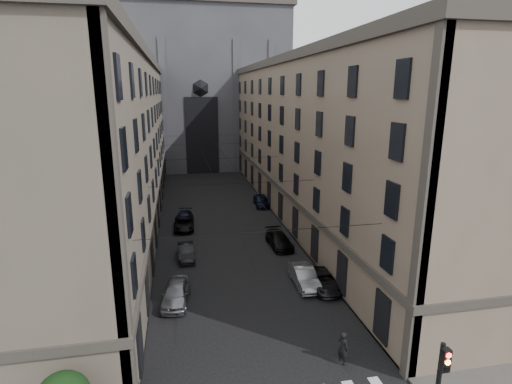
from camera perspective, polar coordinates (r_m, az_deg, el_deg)
sidewalk_left at (r=48.99m, az=-17.68°, el=-4.22°), size 7.00×80.00×0.15m
sidewalk_right at (r=50.87m, az=6.52°, el=-2.94°), size 7.00×80.00×0.15m
building_left at (r=47.47m, az=-22.07°, el=6.34°), size 13.60×60.60×18.85m
building_right at (r=49.93m, az=10.07°, el=7.50°), size 13.60×60.60×18.85m
gothic_tower at (r=85.39m, az=-8.44°, el=15.95°), size 35.00×23.00×58.00m
tram_wires at (r=46.76m, az=-5.50°, el=4.61°), size 14.00×60.00×0.43m
car_left_near at (r=30.43m, az=-11.38°, el=-13.96°), size 2.39×4.74×1.55m
car_left_midnear at (r=37.63m, az=-9.97°, el=-8.40°), size 1.53×4.09×1.33m
car_left_midfar at (r=45.35m, az=-10.23°, el=-4.48°), size 2.32×4.72×1.29m
car_left_far at (r=46.94m, az=-10.28°, el=-3.78°), size 2.46×4.91×1.37m
car_right_near at (r=32.50m, az=6.87°, el=-11.90°), size 1.62×4.56×1.50m
car_right_midnear at (r=32.33m, az=9.61°, el=-12.38°), size 2.19×4.62×1.27m
car_right_midfar at (r=39.84m, az=3.32°, el=-6.84°), size 2.13×4.89×1.40m
car_right_far at (r=53.52m, az=0.79°, el=-1.21°), size 1.99×4.57×1.53m
pedestrian at (r=24.57m, az=12.33°, el=-20.92°), size 0.69×0.84×1.98m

